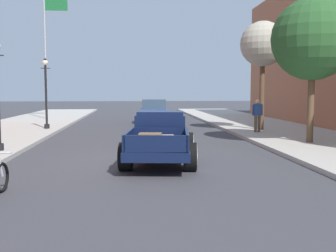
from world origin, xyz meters
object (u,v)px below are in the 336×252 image
car_background_blue (154,112)px  flagpole (48,42)px  pedestrian_sidewalk_right (257,114)px  street_tree_second (263,45)px  street_lamp_far (46,88)px  hotrod_truck_navy (160,137)px  street_tree_nearest (313,39)px

car_background_blue → flagpole: size_ratio=0.47×
pedestrian_sidewalk_right → flagpole: size_ratio=0.18×
car_background_blue → street_tree_second: street_tree_second is taller
car_background_blue → street_lamp_far: size_ratio=1.12×
car_background_blue → street_lamp_far: (-6.11, -4.43, 1.62)m
flagpole → car_background_blue: bearing=-23.9°
hotrod_truck_navy → street_tree_second: 10.85m
street_tree_second → hotrod_truck_navy: bearing=-126.2°
car_background_blue → pedestrian_sidewalk_right: 8.75m
car_background_blue → pedestrian_sidewalk_right: (4.83, -7.29, 0.32)m
pedestrian_sidewalk_right → street_lamp_far: (-10.94, 2.86, 1.30)m
car_background_blue → street_tree_second: 8.98m
hotrod_truck_navy → car_background_blue: 14.17m
hotrod_truck_navy → street_tree_second: (5.99, 8.18, 3.88)m
street_tree_nearest → car_background_blue: bearing=116.9°
street_lamp_far → flagpole: size_ratio=0.42×
pedestrian_sidewalk_right → flagpole: bearing=139.3°
hotrod_truck_navy → street_tree_second: bearing=53.8°
hotrod_truck_navy → pedestrian_sidewalk_right: size_ratio=3.07×
hotrod_truck_navy → street_tree_nearest: (6.26, 2.86, 3.50)m
pedestrian_sidewalk_right → car_background_blue: bearing=123.5°
street_lamp_far → street_tree_nearest: size_ratio=0.67×
street_lamp_far → street_tree_second: 11.89m
street_tree_nearest → hotrod_truck_navy: bearing=-155.4°
hotrod_truck_navy → street_tree_nearest: street_tree_nearest is taller
car_background_blue → pedestrian_sidewalk_right: size_ratio=2.62×
pedestrian_sidewalk_right → street_lamp_far: size_ratio=0.43×
flagpole → street_tree_second: (12.95, -9.29, -1.13)m
hotrod_truck_navy → street_tree_second: size_ratio=0.89×
street_tree_nearest → street_tree_second: 5.33m
street_tree_second → street_tree_nearest: bearing=-87.2°
car_background_blue → street_tree_nearest: bearing=-63.1°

